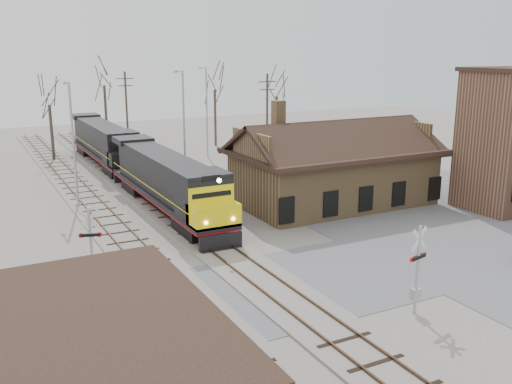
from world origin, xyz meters
TOP-DOWN VIEW (x-y plane):
  - ground at (0.00, 0.00)m, footprint 140.00×140.00m
  - road at (0.00, 0.00)m, footprint 60.00×9.00m
  - parking_lot at (18.00, 4.00)m, footprint 22.00×26.00m
  - track_main at (0.00, 15.00)m, footprint 3.40×90.00m
  - track_siding at (-4.50, 15.00)m, footprint 3.40×90.00m
  - depot at (11.99, 12.00)m, footprint 15.20×9.31m
  - signal_tower at (22.39, 5.00)m, footprint 6.00×5.40m
  - locomotive_lead at (0.00, 15.34)m, footprint 2.91×19.49m
  - locomotive_trailing at (0.00, 35.10)m, footprint 2.91×19.49m
  - crossbuck_near at (4.39, -5.28)m, footprint 1.16×0.36m
  - crossbuck_far at (-7.70, 4.77)m, footprint 1.11×0.42m
  - streetlight_a at (-5.60, 20.05)m, footprint 0.25×2.04m
  - streetlight_b at (3.91, 22.44)m, footprint 0.25×2.04m
  - streetlight_c at (10.96, 34.28)m, footprint 0.25×2.04m
  - utility_pole_b at (4.45, 42.45)m, footprint 2.00×0.24m
  - utility_pole_c at (15.70, 29.29)m, footprint 2.00×0.24m
  - tree_b at (-4.27, 40.28)m, footprint 3.92×3.92m
  - tree_c at (3.18, 47.40)m, footprint 4.87×4.87m
  - tree_d at (14.94, 41.08)m, footprint 4.53×4.53m
  - tree_e at (20.46, 35.69)m, footprint 4.12×4.12m

SIDE VIEW (x-z plane):
  - ground at x=0.00m, z-range 0.00..0.00m
  - road at x=0.00m, z-range 0.00..0.03m
  - parking_lot at x=18.00m, z-range 0.01..0.04m
  - track_main at x=0.00m, z-range -0.05..0.19m
  - track_siding at x=-4.50m, z-range -0.05..0.19m
  - crossbuck_far at x=-7.70m, z-range -0.12..3.87m
  - crossbuck_near at x=4.39m, z-range -0.13..3.99m
  - locomotive_trailing at x=0.00m, z-range 0.22..4.32m
  - locomotive_lead at x=0.00m, z-range 0.11..4.43m
  - depot at x=11.99m, z-range -1.54..6.36m
  - utility_pole_b at x=4.45m, z-range 0.22..9.29m
  - utility_pole_c at x=15.70m, z-range 0.22..9.30m
  - signal_tower at x=22.39m, z-range -0.07..10.23m
  - streetlight_a at x=-5.60m, z-range 0.54..9.82m
  - streetlight_c at x=10.96m, z-range 0.54..10.25m
  - streetlight_b at x=3.91m, z-range 0.54..10.40m
  - tree_b at x=-4.27m, z-range 2.03..11.65m
  - tree_e at x=20.46m, z-range 2.13..12.22m
  - tree_d at x=14.94m, z-range 2.35..13.44m
  - tree_c at x=3.18m, z-range 2.53..14.45m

